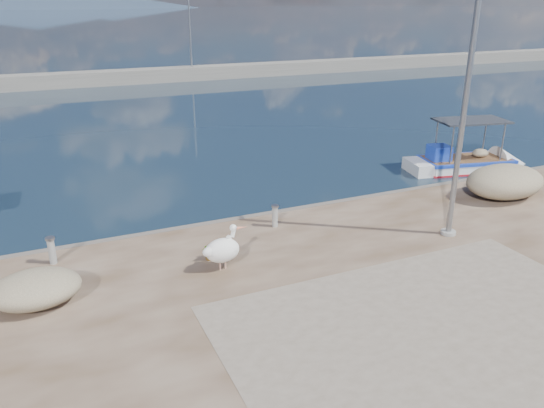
{
  "coord_description": "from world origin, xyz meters",
  "views": [
    {
      "loc": [
        -6.06,
        -9.67,
        6.97
      ],
      "look_at": [
        0.0,
        3.8,
        1.3
      ],
      "focal_mm": 35.0,
      "sensor_mm": 36.0,
      "label": 1
    }
  ],
  "objects_px": {
    "lamp_post": "(462,124)",
    "bollard_near": "(275,215)",
    "boat_right": "(464,165)",
    "pelican": "(223,249)"
  },
  "relations": [
    {
      "from": "lamp_post",
      "to": "bollard_near",
      "type": "distance_m",
      "value": 5.93
    },
    {
      "from": "boat_right",
      "to": "lamp_post",
      "type": "height_order",
      "value": "lamp_post"
    },
    {
      "from": "lamp_post",
      "to": "bollard_near",
      "type": "bearing_deg",
      "value": 149.74
    },
    {
      "from": "lamp_post",
      "to": "bollard_near",
      "type": "height_order",
      "value": "lamp_post"
    },
    {
      "from": "boat_right",
      "to": "pelican",
      "type": "relative_size",
      "value": 4.59
    },
    {
      "from": "boat_right",
      "to": "lamp_post",
      "type": "relative_size",
      "value": 0.81
    },
    {
      "from": "boat_right",
      "to": "bollard_near",
      "type": "relative_size",
      "value": 8.12
    },
    {
      "from": "pelican",
      "to": "bollard_near",
      "type": "relative_size",
      "value": 1.77
    },
    {
      "from": "boat_right",
      "to": "pelican",
      "type": "distance_m",
      "value": 14.17
    },
    {
      "from": "bollard_near",
      "to": "boat_right",
      "type": "bearing_deg",
      "value": 17.48
    }
  ]
}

